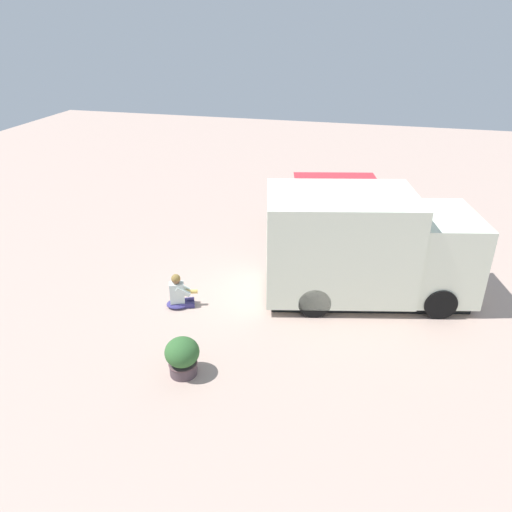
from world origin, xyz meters
name	(u,v)px	position (x,y,z in m)	size (l,w,h in m)	color
ground_plane	(321,282)	(0.00, 0.00, 0.00)	(40.00, 40.00, 0.00)	#BB9F90
food_truck	(364,248)	(-0.31, -0.97, 1.21)	(3.29, 5.07, 2.53)	white
person_customer	(179,294)	(-1.88, 3.04, 0.32)	(0.61, 0.78, 0.83)	navy
planter_flowering_near	(277,216)	(3.22, 1.79, 0.38)	(0.54, 0.54, 0.76)	#4E4649
planter_flowering_far	(182,356)	(-4.07, 2.07, 0.40)	(0.64, 0.64, 0.77)	#514046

